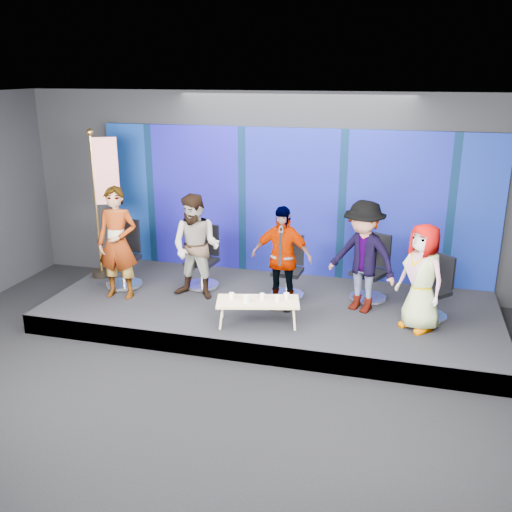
% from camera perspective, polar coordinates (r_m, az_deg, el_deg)
% --- Properties ---
extents(ground, '(10.00, 10.00, 0.00)m').
position_cam_1_polar(ground, '(7.13, -3.46, -14.31)').
color(ground, black).
rests_on(ground, ground).
extents(room_walls, '(10.02, 8.02, 3.51)m').
position_cam_1_polar(room_walls, '(6.19, -3.88, 5.08)').
color(room_walls, black).
rests_on(room_walls, ground).
extents(riser, '(7.00, 3.00, 0.30)m').
position_cam_1_polar(riser, '(9.19, 1.51, -5.47)').
color(riser, black).
rests_on(riser, ground).
extents(backdrop, '(7.00, 0.08, 2.60)m').
position_cam_1_polar(backdrop, '(10.09, 3.55, 5.32)').
color(backdrop, navy).
rests_on(backdrop, riser).
extents(chair_a, '(0.68, 0.68, 1.12)m').
position_cam_1_polar(chair_a, '(9.96, -13.04, -0.87)').
color(chair_a, silver).
rests_on(chair_a, riser).
extents(panelist_a, '(0.69, 0.48, 1.81)m').
position_cam_1_polar(panelist_a, '(9.32, -13.68, 1.26)').
color(panelist_a, black).
rests_on(panelist_a, riser).
extents(chair_b, '(0.64, 0.64, 1.05)m').
position_cam_1_polar(chair_b, '(9.72, -5.31, -1.08)').
color(chair_b, silver).
rests_on(chair_b, riser).
extents(panelist_b, '(0.88, 0.71, 1.70)m').
position_cam_1_polar(panelist_b, '(9.10, -6.00, 0.90)').
color(panelist_b, black).
rests_on(panelist_b, riser).
extents(chair_c, '(0.59, 0.59, 1.00)m').
position_cam_1_polar(chair_c, '(9.28, 3.23, -2.07)').
color(chair_c, silver).
rests_on(chair_c, riser).
extents(panelist_c, '(0.97, 0.44, 1.62)m').
position_cam_1_polar(panelist_c, '(8.66, 2.57, -0.18)').
color(panelist_c, black).
rests_on(panelist_c, riser).
extents(chair_d, '(0.79, 0.79, 1.06)m').
position_cam_1_polar(chair_d, '(9.31, 11.39, -2.22)').
color(chair_d, silver).
rests_on(chair_d, riser).
extents(panelist_d, '(1.28, 1.05, 1.72)m').
position_cam_1_polar(panelist_d, '(8.69, 10.62, -0.08)').
color(panelist_d, black).
rests_on(panelist_d, riser).
extents(chair_e, '(0.76, 0.76, 0.95)m').
position_cam_1_polar(chair_e, '(8.86, 17.28, -3.99)').
color(chair_e, silver).
rests_on(chair_e, riser).
extents(panelist_e, '(0.89, 0.87, 1.55)m').
position_cam_1_polar(panelist_e, '(8.27, 16.25, -2.08)').
color(panelist_e, black).
rests_on(panelist_e, riser).
extents(coffee_table, '(1.27, 0.78, 0.36)m').
position_cam_1_polar(coffee_table, '(8.24, 0.19, -4.66)').
color(coffee_table, tan).
rests_on(coffee_table, riser).
extents(mug_a, '(0.08, 0.08, 0.09)m').
position_cam_1_polar(mug_a, '(8.29, -2.46, -3.99)').
color(mug_a, white).
rests_on(mug_a, coffee_table).
extents(mug_b, '(0.09, 0.09, 0.11)m').
position_cam_1_polar(mug_b, '(8.14, -0.98, -4.33)').
color(mug_b, white).
rests_on(mug_b, coffee_table).
extents(mug_c, '(0.07, 0.07, 0.08)m').
position_cam_1_polar(mug_c, '(8.27, 0.61, -4.04)').
color(mug_c, white).
rests_on(mug_c, coffee_table).
extents(mug_d, '(0.07, 0.07, 0.09)m').
position_cam_1_polar(mug_d, '(8.19, 2.15, -4.26)').
color(mug_d, white).
rests_on(mug_d, coffee_table).
extents(mug_e, '(0.08, 0.08, 0.09)m').
position_cam_1_polar(mug_e, '(8.28, 3.06, -4.02)').
color(mug_e, white).
rests_on(mug_e, coffee_table).
extents(flag_stand, '(0.58, 0.35, 2.60)m').
position_cam_1_polar(flag_stand, '(10.22, -15.00, 5.35)').
color(flag_stand, black).
rests_on(flag_stand, riser).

